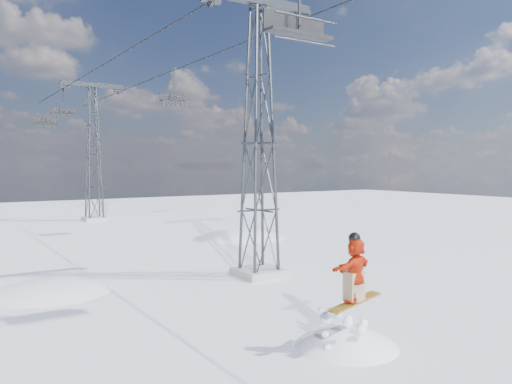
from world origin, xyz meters
TOP-DOWN VIEW (x-y plane):
  - ground at (0.00, 0.00)m, footprint 120.00×120.00m
  - lift_tower_near at (0.80, 8.00)m, footprint 5.20×1.80m
  - lift_tower_far at (0.80, 33.00)m, footprint 5.20×1.80m
  - haul_cables at (0.80, 19.50)m, footprint 4.46×51.00m
  - lift_chair_near at (-1.40, 2.59)m, footprint 2.22×0.64m
  - lift_chair_mid at (3.00, 21.52)m, footprint 1.88×0.54m
  - lift_chair_far at (-1.40, 33.60)m, footprint 1.91×0.55m
  - lift_chair_extra at (-1.40, 41.22)m, footprint 2.12×0.61m

SIDE VIEW (x-z plane):
  - ground at x=0.00m, z-range 0.00..0.00m
  - lift_tower_near at x=0.80m, z-range -0.24..11.18m
  - lift_tower_far at x=0.80m, z-range -0.24..11.18m
  - lift_chair_near at x=-1.40m, z-range 7.28..10.02m
  - lift_chair_extra at x=-1.40m, z-range 7.44..10.06m
  - lift_chair_far at x=-1.40m, z-range 7.77..10.14m
  - lift_chair_mid at x=3.00m, z-range 7.83..10.15m
  - haul_cables at x=0.80m, z-range 10.82..10.88m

